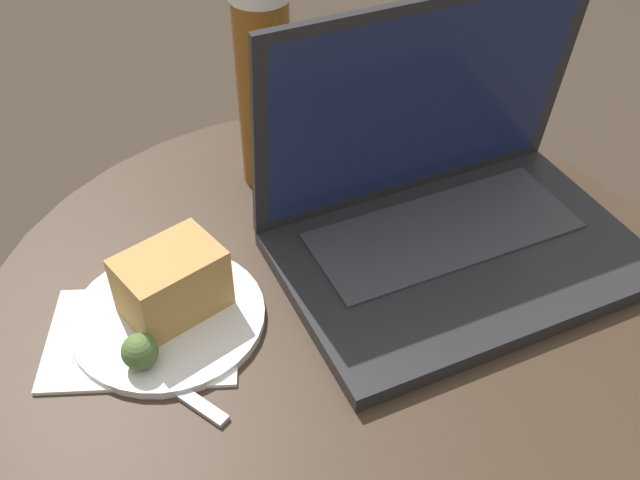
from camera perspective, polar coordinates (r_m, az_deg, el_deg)
name	(u,v)px	position (r m, az deg, el deg)	size (l,w,h in m)	color
table	(346,387)	(0.83, 2.02, -11.16)	(0.73, 0.73, 0.50)	#9E9EA3
napkin	(144,336)	(0.73, -13.29, -7.13)	(0.18, 0.13, 0.00)	white
laptop	(447,206)	(0.78, 9.64, 2.55)	(0.42, 0.35, 0.26)	#232326
beer_glass	(264,78)	(0.83, -4.31, 12.20)	(0.06, 0.06, 0.26)	brown
snack_plate	(169,300)	(0.72, -11.44, -4.53)	(0.19, 0.19, 0.07)	silver
fork	(131,358)	(0.71, -14.22, -8.71)	(0.16, 0.15, 0.00)	#B2B2B7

